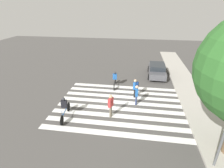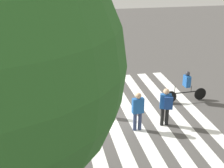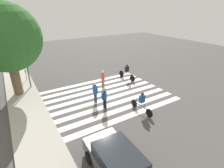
{
  "view_description": "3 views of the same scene",
  "coord_description": "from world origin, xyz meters",
  "px_view_note": "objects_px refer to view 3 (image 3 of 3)",
  "views": [
    {
      "loc": [
        12.16,
        1.24,
        7.52
      ],
      "look_at": [
        -0.96,
        -0.73,
        1.43
      ],
      "focal_mm": 28.0,
      "sensor_mm": 36.0,
      "label": 1
    },
    {
      "loc": [
        2.88,
        12.14,
        6.69
      ],
      "look_at": [
        0.25,
        -0.64,
        1.31
      ],
      "focal_mm": 50.0,
      "sensor_mm": 36.0,
      "label": 2
    },
    {
      "loc": [
        -11.67,
        6.71,
        7.08
      ],
      "look_at": [
        -0.59,
        -0.1,
        1.31
      ],
      "focal_mm": 28.0,
      "sensor_mm": 36.0,
      "label": 3
    }
  ],
  "objects_px": {
    "pedestrian_adult_tall_backpack": "(103,78)",
    "car_parked_dark_suv": "(119,164)",
    "cyclist_far_lane": "(142,101)",
    "parking_meter": "(26,72)",
    "street_tree": "(6,38)",
    "pedestrian_adult_yellow_jacket": "(95,91)",
    "traffic_light": "(26,53)",
    "cyclist_near_curb": "(127,71)",
    "pedestrian_adult_blue_shirt": "(104,97)"
  },
  "relations": [
    {
      "from": "pedestrian_adult_tall_backpack",
      "to": "car_parked_dark_suv",
      "type": "relative_size",
      "value": 0.41
    },
    {
      "from": "pedestrian_adult_tall_backpack",
      "to": "cyclist_far_lane",
      "type": "xyz_separation_m",
      "value": [
        -5.07,
        -0.38,
        -0.13
      ]
    },
    {
      "from": "parking_meter",
      "to": "street_tree",
      "type": "relative_size",
      "value": 0.17
    },
    {
      "from": "parking_meter",
      "to": "pedestrian_adult_yellow_jacket",
      "type": "bearing_deg",
      "value": -151.67
    },
    {
      "from": "traffic_light",
      "to": "pedestrian_adult_yellow_jacket",
      "type": "xyz_separation_m",
      "value": [
        -5.58,
        -3.92,
        -2.44
      ]
    },
    {
      "from": "cyclist_near_curb",
      "to": "parking_meter",
      "type": "bearing_deg",
      "value": 54.82
    },
    {
      "from": "pedestrian_adult_blue_shirt",
      "to": "pedestrian_adult_tall_backpack",
      "type": "distance_m",
      "value": 3.64
    },
    {
      "from": "pedestrian_adult_blue_shirt",
      "to": "pedestrian_adult_yellow_jacket",
      "type": "height_order",
      "value": "pedestrian_adult_yellow_jacket"
    },
    {
      "from": "traffic_light",
      "to": "pedestrian_adult_blue_shirt",
      "type": "distance_m",
      "value": 8.3
    },
    {
      "from": "cyclist_near_curb",
      "to": "traffic_light",
      "type": "bearing_deg",
      "value": 65.26
    },
    {
      "from": "traffic_light",
      "to": "pedestrian_adult_tall_backpack",
      "type": "distance_m",
      "value": 7.17
    },
    {
      "from": "street_tree",
      "to": "traffic_light",
      "type": "bearing_deg",
      "value": -50.46
    },
    {
      "from": "parking_meter",
      "to": "pedestrian_adult_tall_backpack",
      "type": "xyz_separation_m",
      "value": [
        -5.65,
        -5.91,
        0.05
      ]
    },
    {
      "from": "pedestrian_adult_blue_shirt",
      "to": "cyclist_far_lane",
      "type": "height_order",
      "value": "pedestrian_adult_blue_shirt"
    },
    {
      "from": "pedestrian_adult_tall_backpack",
      "to": "car_parked_dark_suv",
      "type": "xyz_separation_m",
      "value": [
        -8.62,
        3.96,
        -0.27
      ]
    },
    {
      "from": "cyclist_far_lane",
      "to": "car_parked_dark_suv",
      "type": "height_order",
      "value": "cyclist_far_lane"
    },
    {
      "from": "traffic_light",
      "to": "pedestrian_adult_yellow_jacket",
      "type": "relative_size",
      "value": 2.88
    },
    {
      "from": "pedestrian_adult_blue_shirt",
      "to": "pedestrian_adult_yellow_jacket",
      "type": "relative_size",
      "value": 1.0
    },
    {
      "from": "parking_meter",
      "to": "pedestrian_adult_blue_shirt",
      "type": "height_order",
      "value": "pedestrian_adult_blue_shirt"
    },
    {
      "from": "street_tree",
      "to": "cyclist_near_curb",
      "type": "relative_size",
      "value": 3.16
    },
    {
      "from": "parking_meter",
      "to": "pedestrian_adult_tall_backpack",
      "type": "relative_size",
      "value": 0.72
    },
    {
      "from": "cyclist_far_lane",
      "to": "car_parked_dark_suv",
      "type": "bearing_deg",
      "value": 126.81
    },
    {
      "from": "pedestrian_adult_tall_backpack",
      "to": "cyclist_near_curb",
      "type": "height_order",
      "value": "pedestrian_adult_tall_backpack"
    },
    {
      "from": "traffic_light",
      "to": "car_parked_dark_suv",
      "type": "bearing_deg",
      "value": -171.83
    },
    {
      "from": "traffic_light",
      "to": "pedestrian_adult_blue_shirt",
      "type": "relative_size",
      "value": 2.88
    },
    {
      "from": "pedestrian_adult_yellow_jacket",
      "to": "car_parked_dark_suv",
      "type": "height_order",
      "value": "pedestrian_adult_yellow_jacket"
    },
    {
      "from": "pedestrian_adult_blue_shirt",
      "to": "pedestrian_adult_tall_backpack",
      "type": "relative_size",
      "value": 0.96
    },
    {
      "from": "cyclist_near_curb",
      "to": "car_parked_dark_suv",
      "type": "relative_size",
      "value": 0.55
    },
    {
      "from": "traffic_light",
      "to": "cyclist_far_lane",
      "type": "height_order",
      "value": "traffic_light"
    },
    {
      "from": "cyclist_near_curb",
      "to": "cyclist_far_lane",
      "type": "xyz_separation_m",
      "value": [
        -5.71,
        2.83,
        -0.01
      ]
    },
    {
      "from": "traffic_light",
      "to": "car_parked_dark_suv",
      "type": "distance_m",
      "value": 12.63
    },
    {
      "from": "pedestrian_adult_tall_backpack",
      "to": "traffic_light",
      "type": "bearing_deg",
      "value": -104.09
    },
    {
      "from": "traffic_light",
      "to": "pedestrian_adult_tall_backpack",
      "type": "relative_size",
      "value": 2.76
    },
    {
      "from": "parking_meter",
      "to": "car_parked_dark_suv",
      "type": "relative_size",
      "value": 0.29
    },
    {
      "from": "street_tree",
      "to": "pedestrian_adult_tall_backpack",
      "type": "relative_size",
      "value": 4.31
    },
    {
      "from": "street_tree",
      "to": "pedestrian_adult_yellow_jacket",
      "type": "relative_size",
      "value": 4.49
    },
    {
      "from": "pedestrian_adult_blue_shirt",
      "to": "street_tree",
      "type": "bearing_deg",
      "value": -120.37
    },
    {
      "from": "street_tree",
      "to": "cyclist_far_lane",
      "type": "bearing_deg",
      "value": -136.26
    },
    {
      "from": "pedestrian_adult_tall_backpack",
      "to": "street_tree",
      "type": "bearing_deg",
      "value": -92.3
    },
    {
      "from": "parking_meter",
      "to": "cyclist_near_curb",
      "type": "height_order",
      "value": "cyclist_near_curb"
    },
    {
      "from": "street_tree",
      "to": "cyclist_far_lane",
      "type": "distance_m",
      "value": 11.33
    },
    {
      "from": "traffic_light",
      "to": "pedestrian_adult_yellow_jacket",
      "type": "bearing_deg",
      "value": -144.93
    },
    {
      "from": "cyclist_near_curb",
      "to": "pedestrian_adult_yellow_jacket",
      "type": "bearing_deg",
      "value": 111.23
    },
    {
      "from": "pedestrian_adult_yellow_jacket",
      "to": "traffic_light",
      "type": "bearing_deg",
      "value": 31.65
    },
    {
      "from": "pedestrian_adult_tall_backpack",
      "to": "cyclist_near_curb",
      "type": "bearing_deg",
      "value": 119.29
    },
    {
      "from": "parking_meter",
      "to": "car_parked_dark_suv",
      "type": "xyz_separation_m",
      "value": [
        -14.28,
        -1.95,
        -0.22
      ]
    },
    {
      "from": "pedestrian_adult_yellow_jacket",
      "to": "cyclist_far_lane",
      "type": "distance_m",
      "value": 3.78
    },
    {
      "from": "pedestrian_adult_blue_shirt",
      "to": "pedestrian_adult_tall_backpack",
      "type": "xyz_separation_m",
      "value": [
        3.24,
        -1.67,
        0.01
      ]
    },
    {
      "from": "traffic_light",
      "to": "parking_meter",
      "type": "height_order",
      "value": "traffic_light"
    },
    {
      "from": "street_tree",
      "to": "cyclist_near_curb",
      "type": "xyz_separation_m",
      "value": [
        -1.95,
        -10.16,
        -4.0
      ]
    }
  ]
}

